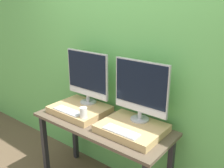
% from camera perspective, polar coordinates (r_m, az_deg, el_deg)
% --- Properties ---
extents(wall_back, '(8.00, 0.04, 2.60)m').
position_cam_1_polar(wall_back, '(2.52, 2.80, 4.56)').
color(wall_back, '#66B75B').
rests_on(wall_back, ground_plane).
extents(workbench, '(1.39, 0.57, 0.79)m').
position_cam_1_polar(workbench, '(2.49, -2.30, -11.00)').
color(workbench, brown).
rests_on(workbench, ground_plane).
extents(wooden_riser_left, '(0.56, 0.45, 0.07)m').
position_cam_1_polar(wooden_riser_left, '(2.64, -7.35, -5.75)').
color(wooden_riser_left, tan).
rests_on(wooden_riser_left, workbench).
extents(monitor_left, '(0.54, 0.17, 0.56)m').
position_cam_1_polar(monitor_left, '(2.61, -5.67, 1.88)').
color(monitor_left, '#B2B2B7').
rests_on(monitor_left, wooden_riser_left).
extents(keyboard_left, '(0.33, 0.11, 0.01)m').
position_cam_1_polar(keyboard_left, '(2.52, -9.99, -6.05)').
color(keyboard_left, silver).
rests_on(keyboard_left, wooden_riser_left).
extents(mug, '(0.07, 0.07, 0.10)m').
position_cam_1_polar(mug, '(2.36, -6.54, -6.50)').
color(mug, white).
rests_on(mug, wooden_riser_left).
extents(wooden_riser_right, '(0.56, 0.45, 0.07)m').
position_cam_1_polar(wooden_riser_right, '(2.26, 4.54, -10.03)').
color(wooden_riser_right, tan).
rests_on(wooden_riser_right, workbench).
extents(monitor_right, '(0.54, 0.17, 0.56)m').
position_cam_1_polar(monitor_right, '(2.22, 6.59, -1.15)').
color(monitor_right, '#B2B2B7').
rests_on(monitor_right, wooden_riser_right).
extents(keyboard_right, '(0.33, 0.11, 0.01)m').
position_cam_1_polar(keyboard_right, '(2.13, 2.11, -10.73)').
color(keyboard_right, silver).
rests_on(keyboard_right, wooden_riser_right).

